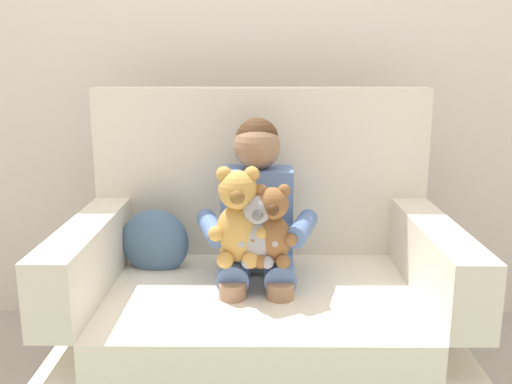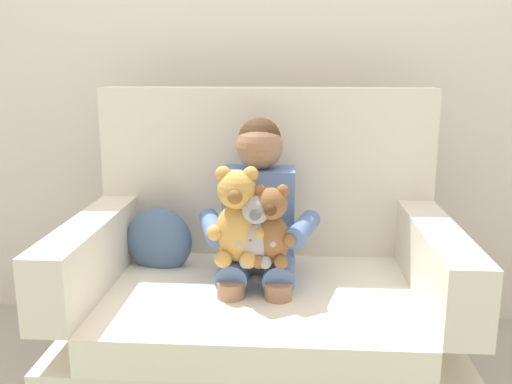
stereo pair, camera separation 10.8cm
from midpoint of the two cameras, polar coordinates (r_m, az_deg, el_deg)
back_wall at (r=2.64m, az=2.74°, el=14.96°), size 6.00×0.10×2.60m
armchair at (r=2.13m, az=2.06°, el=-11.08°), size 1.33×0.91×1.11m
seated_child at (r=2.04m, az=1.75°, el=-3.03°), size 0.45×0.39×0.82m
plush_honey at (r=1.89m, az=-0.28°, el=-2.71°), size 0.20×0.16×0.33m
plush_brown at (r=1.88m, az=3.18°, el=-3.62°), size 0.16×0.13×0.28m
plush_grey at (r=1.88m, az=1.68°, el=-3.97°), size 0.15×0.12×0.25m
throw_pillow at (r=2.22m, az=-8.37°, el=-4.88°), size 0.27×0.14×0.26m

